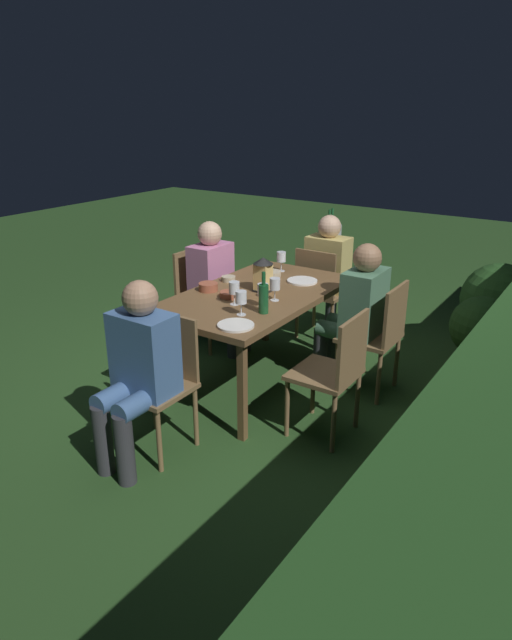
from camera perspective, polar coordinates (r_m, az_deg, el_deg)
ground_plane at (r=4.55m, az=0.00°, el=-6.18°), size 16.00×16.00×0.00m
dining_table at (r=4.27m, az=0.00°, el=2.09°), size 1.63×0.93×0.75m
chair_side_right_b at (r=3.67m, az=7.96°, el=-4.99°), size 0.42×0.40×0.87m
chair_head_far at (r=3.59m, az=-9.54°, el=-5.70°), size 0.40×0.42×0.87m
person_in_blue at (r=3.40m, az=-11.93°, el=-4.61°), size 0.48×0.38×1.15m
chair_head_near at (r=5.21m, az=6.53°, el=3.11°), size 0.40×0.42×0.87m
person_in_mustard at (r=5.33m, az=7.58°, el=5.20°), size 0.48×0.38×1.15m
chair_side_right_a at (r=4.29m, az=12.32°, el=-1.32°), size 0.42×0.40×0.87m
person_in_green at (r=4.30m, az=10.07°, el=1.10°), size 0.38×0.47×1.15m
chair_side_left_a at (r=5.10m, az=-5.70°, el=2.76°), size 0.42×0.40×0.87m
person_in_pink at (r=4.94m, az=-4.00°, el=4.03°), size 0.38×0.47×1.15m
lantern_centerpiece at (r=4.24m, az=0.73°, el=4.84°), size 0.15×0.15×0.27m
green_bottle_on_table at (r=3.80m, az=0.77°, el=2.27°), size 0.07×0.07×0.29m
wine_glass_a at (r=3.91m, az=0.70°, el=2.96°), size 0.08×0.08×0.17m
wine_glass_b at (r=3.96m, az=-2.23°, el=3.18°), size 0.08×0.08×0.17m
wine_glass_c at (r=4.04m, az=1.93°, el=3.57°), size 0.08×0.08×0.17m
wine_glass_d at (r=3.76m, az=-1.53°, el=2.20°), size 0.08×0.08×0.17m
wine_glass_e at (r=4.77m, az=2.58°, el=6.33°), size 0.08×0.08×0.17m
plate_a at (r=3.60m, az=-2.07°, el=-0.54°), size 0.24×0.24×0.01m
plate_b at (r=4.52m, az=4.71°, el=3.97°), size 0.24×0.24×0.01m
bowl_olives at (r=4.15m, az=-2.67°, el=2.63°), size 0.15×0.15×0.04m
bowl_bread at (r=4.30m, az=-4.86°, el=3.40°), size 0.15×0.15×0.06m
bowl_salad at (r=4.53m, az=-2.81°, el=4.22°), size 0.11×0.11×0.04m
bowl_dip at (r=4.65m, az=1.52°, el=4.74°), size 0.17×0.17×0.04m
side_table at (r=6.41m, az=7.35°, el=6.12°), size 0.52×0.52×0.67m
ice_bucket at (r=6.34m, az=7.50°, el=8.96°), size 0.26×0.26×0.34m
potted_plant_by_hedge at (r=5.22m, az=23.28°, el=1.59°), size 0.62×0.62×0.84m
potted_plant_corner at (r=4.65m, az=21.79°, el=-1.20°), size 0.47×0.47×0.73m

